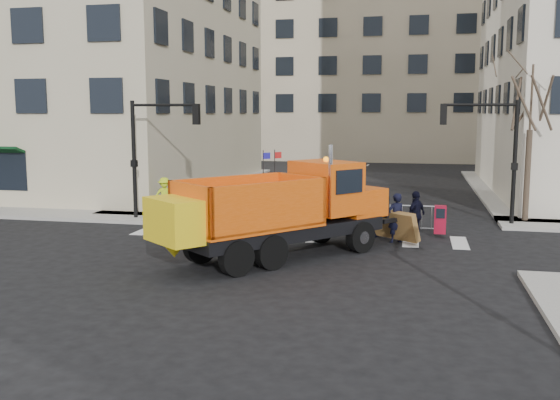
% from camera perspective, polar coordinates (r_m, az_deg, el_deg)
% --- Properties ---
extents(ground, '(120.00, 120.00, 0.00)m').
position_cam_1_polar(ground, '(19.58, -1.07, -6.41)').
color(ground, black).
rests_on(ground, ground).
extents(sidewalk_back, '(64.00, 5.00, 0.15)m').
position_cam_1_polar(sidewalk_back, '(27.72, 3.01, -1.98)').
color(sidewalk_back, gray).
rests_on(sidewalk_back, ground).
extents(building_far, '(30.00, 18.00, 24.00)m').
position_cam_1_polar(building_far, '(70.94, 8.99, 13.67)').
color(building_far, tan).
rests_on(building_far, ground).
extents(traffic_light_left, '(0.18, 0.18, 5.40)m').
position_cam_1_polar(traffic_light_left, '(28.84, -13.20, 3.47)').
color(traffic_light_left, black).
rests_on(traffic_light_left, ground).
extents(traffic_light_right, '(0.18, 0.18, 5.40)m').
position_cam_1_polar(traffic_light_right, '(28.32, 20.65, 3.09)').
color(traffic_light_right, black).
rests_on(traffic_light_right, ground).
extents(crowd_barriers, '(12.60, 0.60, 1.10)m').
position_cam_1_polar(crowd_barriers, '(26.90, 1.13, -1.25)').
color(crowd_barriers, '#9EA0A5').
rests_on(crowd_barriers, ground).
extents(street_tree, '(3.00, 3.00, 7.50)m').
position_cam_1_polar(street_tree, '(29.35, 21.83, 5.24)').
color(street_tree, '#382B21').
rests_on(street_tree, ground).
extents(plow_truck, '(8.30, 9.26, 3.83)m').
position_cam_1_polar(plow_truck, '(20.75, -0.20, -0.79)').
color(plow_truck, black).
rests_on(plow_truck, ground).
extents(cop_a, '(0.82, 0.76, 1.88)m').
position_cam_1_polar(cop_a, '(23.86, 10.55, -1.62)').
color(cop_a, black).
rests_on(cop_a, ground).
extents(cop_b, '(0.91, 0.75, 1.70)m').
position_cam_1_polar(cop_b, '(24.90, 8.23, -1.38)').
color(cop_b, black).
rests_on(cop_b, ground).
extents(cop_c, '(0.98, 1.18, 1.88)m').
position_cam_1_polar(cop_c, '(24.66, 12.32, -1.36)').
color(cop_c, black).
rests_on(cop_c, ground).
extents(worker, '(1.24, 1.01, 1.67)m').
position_cam_1_polar(worker, '(30.09, -10.51, 0.45)').
color(worker, '#C4E11A').
rests_on(worker, sidewalk_back).
extents(newspaper_box, '(0.46, 0.41, 1.10)m').
position_cam_1_polar(newspaper_box, '(25.30, 14.43, -1.74)').
color(newspaper_box, maroon).
rests_on(newspaper_box, sidewalk_back).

